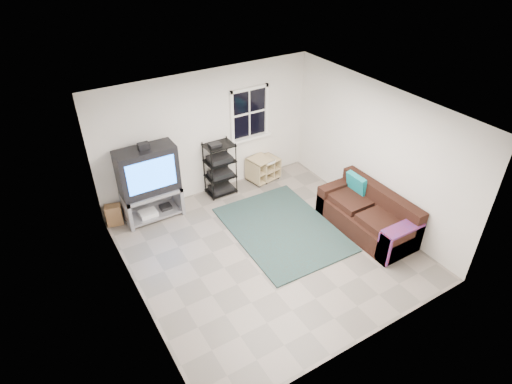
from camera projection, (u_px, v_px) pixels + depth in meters
room at (249, 117)px, 8.80m from camera, size 4.60×4.62×4.60m
tv_unit at (149, 178)px, 7.94m from camera, size 1.09×0.54×1.60m
av_rack at (220, 172)px, 8.84m from camera, size 0.59×0.43×1.18m
side_table_left at (259, 168)px, 9.38m from camera, size 0.55×0.55×0.55m
side_table_right at (266, 166)px, 9.46m from camera, size 0.51×0.51×0.52m
sofa at (368, 216)px, 7.91m from camera, size 0.85×1.92×0.88m
shag_rug at (282, 229)px, 8.06m from camera, size 1.84×2.49×0.03m
paper_bag at (114, 215)px, 8.10m from camera, size 0.33×0.26×0.42m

